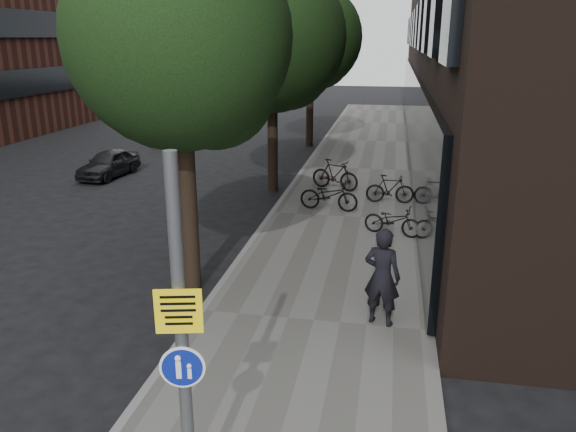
% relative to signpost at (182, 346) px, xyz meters
% --- Properties ---
extents(sidewalk, '(4.50, 60.00, 0.12)m').
position_rel_signpost_xyz_m(sidewalk, '(0.75, 11.38, -2.16)').
color(sidewalk, '#5F5C57').
rests_on(sidewalk, ground).
extents(curb_edge, '(0.15, 60.00, 0.13)m').
position_rel_signpost_xyz_m(curb_edge, '(-1.50, 11.38, -2.16)').
color(curb_edge, slate).
rests_on(curb_edge, ground).
extents(street_tree_near, '(4.40, 4.40, 7.50)m').
position_rel_signpost_xyz_m(street_tree_near, '(-2.02, 6.02, 2.88)').
color(street_tree_near, black).
rests_on(street_tree_near, ground).
extents(street_tree_mid, '(5.00, 5.00, 7.80)m').
position_rel_signpost_xyz_m(street_tree_mid, '(-2.02, 14.52, 2.89)').
color(street_tree_mid, black).
rests_on(street_tree_mid, ground).
extents(street_tree_far, '(5.00, 5.00, 7.80)m').
position_rel_signpost_xyz_m(street_tree_far, '(-2.02, 23.52, 2.89)').
color(street_tree_far, black).
rests_on(street_tree_far, ground).
extents(signpost, '(0.48, 0.14, 4.17)m').
position_rel_signpost_xyz_m(signpost, '(0.00, 0.00, 0.00)').
color(signpost, '#595B5E').
rests_on(signpost, sidewalk).
extents(pedestrian, '(0.79, 0.62, 1.89)m').
position_rel_signpost_xyz_m(pedestrian, '(2.00, 4.83, -1.16)').
color(pedestrian, black).
rests_on(pedestrian, sidewalk).
extents(parked_bike_facade_near, '(1.68, 0.97, 0.83)m').
position_rel_signpost_xyz_m(parked_bike_facade_near, '(2.18, 9.94, -1.69)').
color(parked_bike_facade_near, black).
rests_on(parked_bike_facade_near, sidewalk).
extents(parked_bike_facade_far, '(1.57, 0.49, 0.93)m').
position_rel_signpost_xyz_m(parked_bike_facade_far, '(2.07, 13.11, -1.64)').
color(parked_bike_facade_far, black).
rests_on(parked_bike_facade_far, sidewalk).
extents(parked_bike_curb_near, '(1.90, 0.85, 0.96)m').
position_rel_signpost_xyz_m(parked_bike_curb_near, '(0.20, 11.94, -1.62)').
color(parked_bike_curb_near, black).
rests_on(parked_bike_curb_near, sidewalk).
extents(parked_bike_curb_far, '(1.86, 1.13, 1.08)m').
position_rel_signpost_xyz_m(parked_bike_curb_far, '(0.13, 14.47, -1.56)').
color(parked_bike_curb_far, black).
rests_on(parked_bike_curb_far, sidewalk).
extents(parked_car_near, '(1.59, 3.24, 1.06)m').
position_rel_signpost_xyz_m(parked_car_near, '(-8.94, 15.28, -1.69)').
color(parked_car_near, black).
rests_on(parked_car_near, ground).
extents(parked_car_mid, '(1.29, 3.27, 1.06)m').
position_rel_signpost_xyz_m(parked_car_mid, '(-9.17, 22.76, -1.69)').
color(parked_car_mid, maroon).
rests_on(parked_car_mid, ground).
extents(parked_car_far, '(2.09, 4.03, 1.12)m').
position_rel_signpost_xyz_m(parked_car_far, '(-9.05, 27.93, -1.66)').
color(parked_car_far, '#1A1E2E').
rests_on(parked_car_far, ground).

